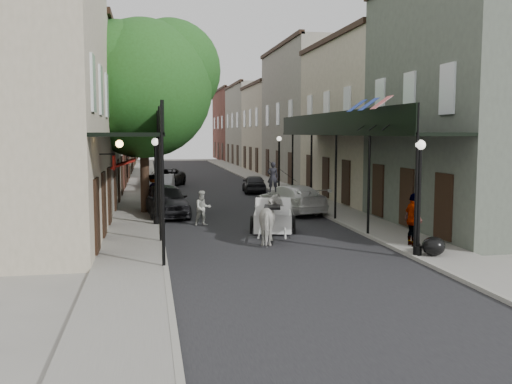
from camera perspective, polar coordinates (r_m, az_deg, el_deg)
name	(u,v)px	position (r m, az deg, el deg)	size (l,w,h in m)	color
ground	(280,251)	(19.75, 2.40, -5.90)	(140.00, 140.00, 0.00)	gray
road	(214,192)	(39.29, -4.19, 0.00)	(8.00, 90.00, 0.01)	black
sidewalk_left	(140,193)	(39.04, -11.50, -0.06)	(2.20, 90.00, 0.12)	gray
sidewalk_right	(285,190)	(40.15, 2.92, 0.22)	(2.20, 90.00, 0.12)	gray
building_row_left	(96,118)	(49.03, -15.70, 7.11)	(5.00, 80.00, 10.50)	#BEB198
building_row_right	(299,119)	(50.54, 4.28, 7.27)	(5.00, 80.00, 10.50)	gray
gallery_left	(139,133)	(25.82, -11.62, 5.82)	(2.20, 18.05, 4.88)	black
gallery_right	(346,133)	(27.39, 8.95, 5.87)	(2.20, 18.05, 4.88)	black
tree_near	(151,83)	(29.11, -10.43, 10.64)	(7.31, 6.80, 9.63)	#382619
tree_far	(150,109)	(43.05, -10.56, 8.21)	(6.45, 6.00, 8.61)	#382619
lamppost_right_near	(419,196)	(18.95, 15.99, -0.35)	(0.32, 0.32, 3.71)	black
lamppost_left	(156,180)	(24.91, -9.98, 1.24)	(0.32, 0.32, 3.71)	black
lamppost_right_far	(279,163)	(37.85, 2.32, 2.89)	(0.32, 0.32, 3.71)	black
horse	(272,220)	(20.92, 1.64, -2.78)	(0.95, 2.08, 1.76)	beige
carriage	(273,203)	(23.60, 1.70, -1.15)	(2.14, 2.85, 2.94)	black
pedestrian_walking	(203,208)	(25.03, -5.35, -1.62)	(0.75, 0.58, 1.54)	#B2B3A9
pedestrian_sidewalk_left	(153,189)	(32.07, -10.28, 0.27)	(1.06, 0.61, 1.64)	gray
pedestrian_sidewalk_right	(413,220)	(20.57, 15.47, -2.69)	(1.08, 0.45, 1.84)	gray
car_left_near	(166,200)	(28.03, -8.98, -0.82)	(1.87, 4.65, 1.58)	black
car_left_mid	(162,185)	(37.16, -9.40, 0.65)	(1.44, 4.13, 1.36)	#A8A9AE
car_left_far	(164,178)	(43.45, -9.16, 1.43)	(2.33, 5.05, 1.40)	black
car_right_near	(290,199)	(28.88, 3.41, -0.69)	(2.03, 4.98, 1.45)	silver
car_right_far	(254,184)	(38.62, -0.19, 0.83)	(1.45, 3.61, 1.23)	black
trash_bags	(434,246)	(19.43, 17.39, -5.14)	(0.98, 1.13, 0.62)	black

